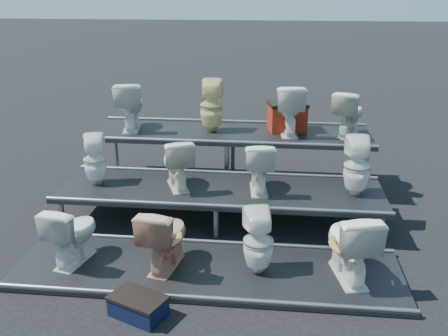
# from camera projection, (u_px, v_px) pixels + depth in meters

# --- Properties ---
(ground) EXTENTS (80.00, 80.00, 0.00)m
(ground) POSITION_uv_depth(u_px,v_px,m) (221.00, 220.00, 6.67)
(ground) COLOR black
(ground) RESTS_ON ground
(tier_front) EXTENTS (4.20, 1.20, 0.06)m
(tier_front) POSITION_uv_depth(u_px,v_px,m) (207.00, 270.00, 5.44)
(tier_front) COLOR black
(tier_front) RESTS_ON ground
(tier_mid) EXTENTS (4.20, 1.20, 0.46)m
(tier_mid) POSITION_uv_depth(u_px,v_px,m) (220.00, 205.00, 6.59)
(tier_mid) COLOR black
(tier_mid) RESTS_ON ground
(tier_back) EXTENTS (4.20, 1.20, 0.86)m
(tier_back) POSITION_uv_depth(u_px,v_px,m) (230.00, 158.00, 7.73)
(tier_back) COLOR black
(tier_back) RESTS_ON ground
(toilet_0) EXTENTS (0.52, 0.74, 0.69)m
(toilet_0) POSITION_uv_depth(u_px,v_px,m) (73.00, 233.00, 5.46)
(toilet_0) COLOR silver
(toilet_0) RESTS_ON tier_front
(toilet_1) EXTENTS (0.52, 0.77, 0.72)m
(toilet_1) POSITION_uv_depth(u_px,v_px,m) (165.00, 236.00, 5.35)
(toilet_1) COLOR tan
(toilet_1) RESTS_ON tier_front
(toilet_2) EXTENTS (0.39, 0.39, 0.71)m
(toilet_2) POSITION_uv_depth(u_px,v_px,m) (258.00, 241.00, 5.25)
(toilet_2) COLOR silver
(toilet_2) RESTS_ON tier_front
(toilet_3) EXTENTS (0.59, 0.84, 0.78)m
(toilet_3) POSITION_uv_depth(u_px,v_px,m) (350.00, 243.00, 5.15)
(toilet_3) COLOR silver
(toilet_3) RESTS_ON tier_front
(toilet_4) EXTENTS (0.38, 0.38, 0.67)m
(toilet_4) POSITION_uv_depth(u_px,v_px,m) (95.00, 160.00, 6.56)
(toilet_4) COLOR silver
(toilet_4) RESTS_ON tier_mid
(toilet_5) EXTENTS (0.59, 0.75, 0.67)m
(toilet_5) POSITION_uv_depth(u_px,v_px,m) (177.00, 163.00, 6.45)
(toilet_5) COLOR beige
(toilet_5) RESTS_ON tier_mid
(toilet_6) EXTENTS (0.44, 0.69, 0.67)m
(toilet_6) POSITION_uv_depth(u_px,v_px,m) (259.00, 166.00, 6.34)
(toilet_6) COLOR silver
(toilet_6) RESTS_ON tier_mid
(toilet_7) EXTENTS (0.34, 0.35, 0.75)m
(toilet_7) POSITION_uv_depth(u_px,v_px,m) (357.00, 166.00, 6.20)
(toilet_7) COLOR silver
(toilet_7) RESTS_ON tier_mid
(toilet_8) EXTENTS (0.53, 0.78, 0.74)m
(toilet_8) POSITION_uv_depth(u_px,v_px,m) (130.00, 105.00, 7.61)
(toilet_8) COLOR silver
(toilet_8) RESTS_ON tier_back
(toilet_9) EXTENTS (0.37, 0.37, 0.79)m
(toilet_9) POSITION_uv_depth(u_px,v_px,m) (212.00, 106.00, 7.47)
(toilet_9) COLOR beige
(toilet_9) RESTS_ON tier_back
(toilet_10) EXTENTS (0.49, 0.77, 0.75)m
(toilet_10) POSITION_uv_depth(u_px,v_px,m) (289.00, 109.00, 7.36)
(toilet_10) COLOR silver
(toilet_10) RESTS_ON tier_back
(toilet_11) EXTENTS (0.60, 0.75, 0.67)m
(toilet_11) POSITION_uv_depth(u_px,v_px,m) (349.00, 113.00, 7.29)
(toilet_11) COLOR beige
(toilet_11) RESTS_ON tier_back
(red_crate) EXTENTS (0.61, 0.53, 0.39)m
(red_crate) POSITION_uv_depth(u_px,v_px,m) (287.00, 118.00, 7.59)
(red_crate) COLOR #9F2111
(red_crate) RESTS_ON tier_back
(step_stool) EXTENTS (0.59, 0.48, 0.18)m
(step_stool) POSITION_uv_depth(u_px,v_px,m) (138.00, 307.00, 4.72)
(step_stool) COLOR black
(step_stool) RESTS_ON ground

